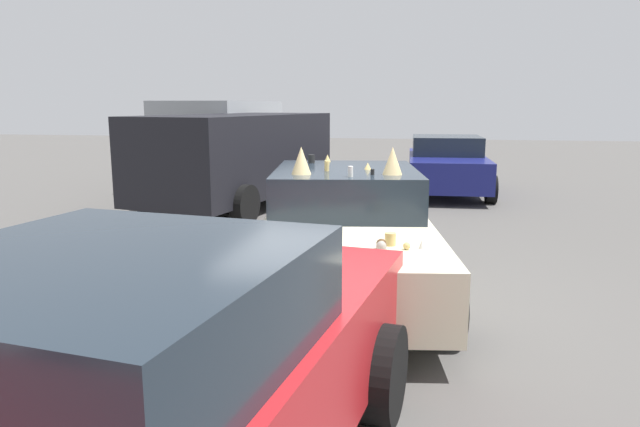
{
  "coord_description": "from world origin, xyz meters",
  "views": [
    {
      "loc": [
        -6.33,
        -0.9,
        2.12
      ],
      "look_at": [
        0.0,
        0.3,
        0.9
      ],
      "focal_mm": 32.44,
      "sensor_mm": 36.0,
      "label": 1
    }
  ],
  "objects_px": {
    "art_car_decorated": "(346,230)",
    "parked_sedan_behind_left": "(148,383)",
    "parked_van_far_right": "(238,155)",
    "parked_sedan_near_right": "(446,165)",
    "parked_van_row_back_far": "(224,137)"
  },
  "relations": [
    {
      "from": "parked_van_row_back_far",
      "to": "parked_sedan_behind_left",
      "type": "height_order",
      "value": "parked_van_row_back_far"
    },
    {
      "from": "parked_van_far_right",
      "to": "art_car_decorated",
      "type": "bearing_deg",
      "value": 43.2
    },
    {
      "from": "parked_van_row_back_far",
      "to": "parked_van_far_right",
      "type": "bearing_deg",
      "value": 23.26
    },
    {
      "from": "art_car_decorated",
      "to": "parked_sedan_near_right",
      "type": "bearing_deg",
      "value": 161.45
    },
    {
      "from": "parked_van_far_right",
      "to": "parked_sedan_behind_left",
      "type": "bearing_deg",
      "value": 28.29
    },
    {
      "from": "parked_sedan_near_right",
      "to": "parked_sedan_behind_left",
      "type": "height_order",
      "value": "parked_sedan_behind_left"
    },
    {
      "from": "parked_van_row_back_far",
      "to": "art_car_decorated",
      "type": "bearing_deg",
      "value": 27.31
    },
    {
      "from": "art_car_decorated",
      "to": "parked_van_far_right",
      "type": "xyz_separation_m",
      "value": [
        5.0,
        2.99,
        0.39
      ]
    },
    {
      "from": "art_car_decorated",
      "to": "parked_sedan_behind_left",
      "type": "bearing_deg",
      "value": -15.11
    },
    {
      "from": "parked_van_far_right",
      "to": "parked_van_row_back_far",
      "type": "height_order",
      "value": "parked_van_row_back_far"
    },
    {
      "from": "parked_van_row_back_far",
      "to": "parked_sedan_behind_left",
      "type": "relative_size",
      "value": 1.24
    },
    {
      "from": "parked_van_far_right",
      "to": "parked_sedan_behind_left",
      "type": "relative_size",
      "value": 1.3
    },
    {
      "from": "parked_van_far_right",
      "to": "parked_sedan_near_right",
      "type": "relative_size",
      "value": 1.3
    },
    {
      "from": "parked_sedan_near_right",
      "to": "parked_sedan_behind_left",
      "type": "relative_size",
      "value": 0.99
    },
    {
      "from": "parked_van_far_right",
      "to": "parked_sedan_behind_left",
      "type": "xyz_separation_m",
      "value": [
        -8.94,
        -2.56,
        -0.34
      ]
    }
  ]
}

